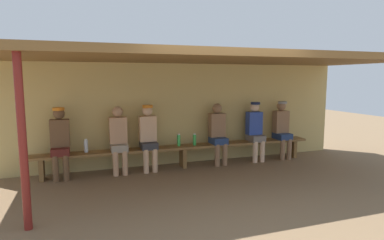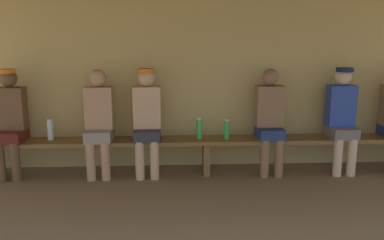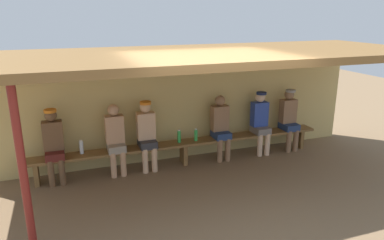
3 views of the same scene
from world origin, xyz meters
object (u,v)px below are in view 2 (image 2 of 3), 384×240
(player_near_post, at_px, (10,118))
(water_bottle_blue, at_px, (50,130))
(water_bottle_green, at_px, (199,129))
(bench, at_px, (206,144))
(player_middle, at_px, (99,119))
(player_in_white, at_px, (342,115))
(player_shirtless_tan, at_px, (270,117))
(player_leftmost, at_px, (147,117))
(water_bottle_clear, at_px, (227,129))

(player_near_post, distance_m, water_bottle_blue, 0.49)
(player_near_post, relative_size, water_bottle_green, 5.09)
(bench, bearing_deg, player_middle, 179.87)
(player_in_white, relative_size, player_middle, 1.01)
(water_bottle_green, bearing_deg, player_middle, -179.63)
(player_middle, bearing_deg, player_near_post, 179.97)
(player_in_white, xyz_separation_m, water_bottle_blue, (-3.68, 0.04, -0.16))
(player_middle, distance_m, water_bottle_blue, 0.64)
(bench, height_order, player_middle, player_middle)
(player_middle, relative_size, player_near_post, 0.99)
(player_shirtless_tan, xyz_separation_m, water_bottle_green, (-0.89, 0.01, -0.14))
(player_leftmost, relative_size, player_in_white, 1.00)
(bench, distance_m, player_near_post, 2.44)
(water_bottle_clear, bearing_deg, player_middle, 179.45)
(player_in_white, bearing_deg, player_leftmost, 180.00)
(player_in_white, xyz_separation_m, water_bottle_clear, (-1.48, -0.02, -0.17))
(player_middle, distance_m, water_bottle_clear, 1.60)
(player_middle, height_order, player_near_post, player_near_post)
(bench, height_order, player_in_white, player_in_white)
(player_leftmost, distance_m, player_in_white, 2.47)
(bench, bearing_deg, water_bottle_clear, -2.71)
(bench, distance_m, water_bottle_clear, 0.32)
(bench, xyz_separation_m, player_shirtless_tan, (0.81, 0.00, 0.34))
(player_near_post, bearing_deg, water_bottle_blue, 5.61)
(bench, distance_m, water_bottle_green, 0.22)
(player_middle, height_order, water_bottle_green, player_middle)
(player_leftmost, bearing_deg, bench, -0.28)
(water_bottle_blue, bearing_deg, bench, -1.43)
(player_shirtless_tan, height_order, water_bottle_clear, player_shirtless_tan)
(bench, xyz_separation_m, player_middle, (-1.33, 0.00, 0.34))
(bench, relative_size, player_in_white, 4.46)
(bench, xyz_separation_m, water_bottle_blue, (-1.95, 0.05, 0.20))
(player_leftmost, height_order, water_bottle_clear, player_leftmost)
(player_middle, bearing_deg, player_leftmost, 0.05)
(player_near_post, bearing_deg, water_bottle_green, 0.19)
(player_shirtless_tan, xyz_separation_m, player_near_post, (-3.21, 0.00, 0.02))
(player_in_white, height_order, player_shirtless_tan, player_in_white)
(player_leftmost, xyz_separation_m, water_bottle_green, (0.65, 0.01, -0.16))
(player_leftmost, bearing_deg, water_bottle_blue, 177.87)
(player_near_post, xyz_separation_m, water_bottle_clear, (2.67, -0.02, -0.17))
(player_in_white, bearing_deg, bench, -179.88)
(player_shirtless_tan, bearing_deg, water_bottle_green, 179.49)
(player_in_white, relative_size, player_shirtless_tan, 1.01)
(bench, height_order, player_leftmost, player_leftmost)
(water_bottle_clear, relative_size, water_bottle_green, 0.95)
(bench, distance_m, player_in_white, 1.77)
(water_bottle_blue, bearing_deg, player_in_white, -0.70)
(bench, bearing_deg, player_in_white, 0.12)
(player_shirtless_tan, xyz_separation_m, water_bottle_blue, (-2.76, 0.05, -0.15))
(bench, height_order, water_bottle_green, water_bottle_green)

